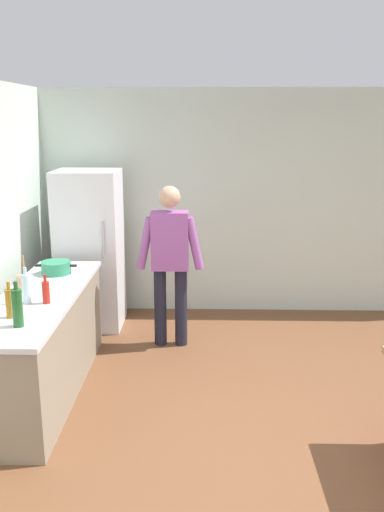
{
  "coord_description": "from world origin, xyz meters",
  "views": [
    {
      "loc": [
        -0.6,
        -3.5,
        2.36
      ],
      "look_at": [
        -0.71,
        1.33,
        1.11
      ],
      "focal_mm": 37.68,
      "sensor_mm": 36.0,
      "label": 1
    }
  ],
  "objects_px": {
    "refrigerator": "(90,250)",
    "bottle_sauce_red": "(46,292)",
    "person": "(170,256)",
    "bottle_wine_green": "(17,307)",
    "bottle_oil_amber": "(10,303)",
    "utensil_jar": "(23,283)",
    "cooking_pot": "(56,268)",
    "bottle_water_clear": "(26,288)"
  },
  "relations": [
    {
      "from": "bottle_oil_amber",
      "to": "cooking_pot",
      "type": "bearing_deg",
      "value": 88.71
    },
    {
      "from": "bottle_sauce_red",
      "to": "refrigerator",
      "type": "bearing_deg",
      "value": 90.8
    },
    {
      "from": "cooking_pot",
      "to": "bottle_sauce_red",
      "type": "relative_size",
      "value": 1.67
    },
    {
      "from": "cooking_pot",
      "to": "refrigerator",
      "type": "bearing_deg",
      "value": 82.52
    },
    {
      "from": "cooking_pot",
      "to": "bottle_sauce_red",
      "type": "bearing_deg",
      "value": -79.97
    },
    {
      "from": "bottle_sauce_red",
      "to": "cooking_pot",
      "type": "bearing_deg",
      "value": 100.03
    },
    {
      "from": "bottle_oil_amber",
      "to": "bottle_sauce_red",
      "type": "xyz_separation_m",
      "value": [
        0.18,
        0.32,
        -0.02
      ]
    },
    {
      "from": "person",
      "to": "cooking_pot",
      "type": "height_order",
      "value": "person"
    },
    {
      "from": "bottle_water_clear",
      "to": "refrigerator",
      "type": "bearing_deg",
      "value": 85.84
    },
    {
      "from": "refrigerator",
      "to": "cooking_pot",
      "type": "height_order",
      "value": "refrigerator"
    },
    {
      "from": "bottle_water_clear",
      "to": "bottle_sauce_red",
      "type": "height_order",
      "value": "bottle_water_clear"
    },
    {
      "from": "bottle_water_clear",
      "to": "utensil_jar",
      "type": "bearing_deg",
      "value": 113.37
    },
    {
      "from": "bottle_oil_amber",
      "to": "bottle_water_clear",
      "type": "xyz_separation_m",
      "value": [
        0.02,
        0.32,
        0.01
      ]
    },
    {
      "from": "person",
      "to": "bottle_sauce_red",
      "type": "height_order",
      "value": "person"
    },
    {
      "from": "refrigerator",
      "to": "utensil_jar",
      "type": "distance_m",
      "value": 1.53
    },
    {
      "from": "refrigerator",
      "to": "bottle_water_clear",
      "type": "height_order",
      "value": "refrigerator"
    },
    {
      "from": "cooking_pot",
      "to": "bottle_sauce_red",
      "type": "xyz_separation_m",
      "value": [
        0.15,
        -0.85,
        0.04
      ]
    },
    {
      "from": "person",
      "to": "bottle_water_clear",
      "type": "xyz_separation_m",
      "value": [
        -1.08,
        -1.26,
        0.05
      ]
    },
    {
      "from": "refrigerator",
      "to": "bottle_wine_green",
      "type": "distance_m",
      "value": 2.32
    },
    {
      "from": "cooking_pot",
      "to": "bottle_oil_amber",
      "type": "relative_size",
      "value": 1.43
    },
    {
      "from": "bottle_oil_amber",
      "to": "bottle_water_clear",
      "type": "height_order",
      "value": "bottle_water_clear"
    },
    {
      "from": "person",
      "to": "bottle_wine_green",
      "type": "xyz_separation_m",
      "value": [
        -0.98,
        -1.76,
        0.07
      ]
    },
    {
      "from": "utensil_jar",
      "to": "bottle_water_clear",
      "type": "height_order",
      "value": "utensil_jar"
    },
    {
      "from": "person",
      "to": "bottle_oil_amber",
      "type": "bearing_deg",
      "value": -124.89
    },
    {
      "from": "bottle_sauce_red",
      "to": "person",
      "type": "bearing_deg",
      "value": 53.64
    },
    {
      "from": "utensil_jar",
      "to": "person",
      "type": "bearing_deg",
      "value": 38.19
    },
    {
      "from": "bottle_wine_green",
      "to": "bottle_sauce_red",
      "type": "relative_size",
      "value": 1.42
    },
    {
      "from": "person",
      "to": "bottle_oil_amber",
      "type": "distance_m",
      "value": 1.93
    },
    {
      "from": "refrigerator",
      "to": "bottle_water_clear",
      "type": "relative_size",
      "value": 6.0
    },
    {
      "from": "utensil_jar",
      "to": "cooking_pot",
      "type": "bearing_deg",
      "value": 76.01
    },
    {
      "from": "bottle_wine_green",
      "to": "person",
      "type": "bearing_deg",
      "value": 60.81
    },
    {
      "from": "refrigerator",
      "to": "bottle_sauce_red",
      "type": "height_order",
      "value": "refrigerator"
    },
    {
      "from": "utensil_jar",
      "to": "bottle_wine_green",
      "type": "bearing_deg",
      "value": -73.96
    },
    {
      "from": "refrigerator",
      "to": "person",
      "type": "xyz_separation_m",
      "value": [
        0.95,
        -0.55,
        0.08
      ]
    },
    {
      "from": "bottle_water_clear",
      "to": "bottle_oil_amber",
      "type": "bearing_deg",
      "value": -93.61
    },
    {
      "from": "refrigerator",
      "to": "person",
      "type": "height_order",
      "value": "refrigerator"
    },
    {
      "from": "bottle_wine_green",
      "to": "bottle_sauce_red",
      "type": "bearing_deg",
      "value": 83.52
    },
    {
      "from": "person",
      "to": "bottle_sauce_red",
      "type": "bearing_deg",
      "value": -126.36
    },
    {
      "from": "utensil_jar",
      "to": "bottle_wine_green",
      "type": "xyz_separation_m",
      "value": [
        0.23,
        -0.8,
        0.07
      ]
    },
    {
      "from": "bottle_wine_green",
      "to": "bottle_sauce_red",
      "type": "xyz_separation_m",
      "value": [
        0.06,
        0.5,
        -0.05
      ]
    },
    {
      "from": "bottle_wine_green",
      "to": "bottle_water_clear",
      "type": "relative_size",
      "value": 1.13
    },
    {
      "from": "cooking_pot",
      "to": "bottle_water_clear",
      "type": "bearing_deg",
      "value": -90.41
    }
  ]
}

